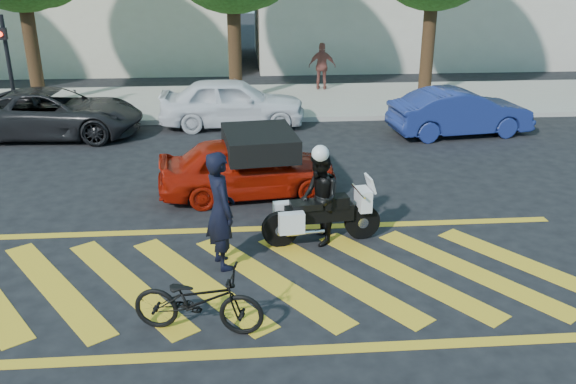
{
  "coord_description": "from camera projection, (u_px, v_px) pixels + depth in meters",
  "views": [
    {
      "loc": [
        0.15,
        -8.48,
        4.84
      ],
      "look_at": [
        0.9,
        1.08,
        1.05
      ],
      "focal_mm": 38.0,
      "sensor_mm": 36.0,
      "label": 1
    }
  ],
  "objects": [
    {
      "name": "ground",
      "position": [
        237.0,
        280.0,
        9.63
      ],
      "size": [
        90.0,
        90.0,
        0.0
      ],
      "primitive_type": "plane",
      "color": "black",
      "rests_on": "ground"
    },
    {
      "name": "sidewalk",
      "position": [
        236.0,
        102.0,
        20.73
      ],
      "size": [
        60.0,
        5.0,
        0.15
      ],
      "primitive_type": "cube",
      "color": "#9E998E",
      "rests_on": "ground"
    },
    {
      "name": "crosswalk",
      "position": [
        234.0,
        280.0,
        9.63
      ],
      "size": [
        12.33,
        4.0,
        0.01
      ],
      "color": "gold",
      "rests_on": "ground"
    },
    {
      "name": "signal_pole",
      "position": [
        8.0,
        61.0,
        17.48
      ],
      "size": [
        0.28,
        0.43,
        3.2
      ],
      "color": "black",
      "rests_on": "ground"
    },
    {
      "name": "officer_bike",
      "position": [
        221.0,
        210.0,
        9.75
      ],
      "size": [
        0.69,
        0.84,
        1.97
      ],
      "primitive_type": "imported",
      "rotation": [
        0.0,
        0.0,
        1.92
      ],
      "color": "black",
      "rests_on": "ground"
    },
    {
      "name": "bicycle",
      "position": [
        198.0,
        300.0,
        8.2
      ],
      "size": [
        1.88,
        0.98,
        0.94
      ],
      "primitive_type": "imported",
      "rotation": [
        0.0,
        0.0,
        1.37
      ],
      "color": "black",
      "rests_on": "ground"
    },
    {
      "name": "police_motorcycle",
      "position": [
        320.0,
        215.0,
        10.72
      ],
      "size": [
        2.15,
        0.76,
        0.95
      ],
      "rotation": [
        0.0,
        0.0,
        0.13
      ],
      "color": "black",
      "rests_on": "ground"
    },
    {
      "name": "officer_moto",
      "position": [
        319.0,
        199.0,
        10.61
      ],
      "size": [
        0.73,
        0.89,
        1.67
      ],
      "primitive_type": "imported",
      "rotation": [
        0.0,
        0.0,
        -1.44
      ],
      "color": "black",
      "rests_on": "ground"
    },
    {
      "name": "red_convertible",
      "position": [
        248.0,
        167.0,
        12.78
      ],
      "size": [
        3.87,
        1.92,
        1.27
      ],
      "primitive_type": "imported",
      "rotation": [
        0.0,
        0.0,
        1.69
      ],
      "color": "#9E1507",
      "rests_on": "ground"
    },
    {
      "name": "parked_mid_left",
      "position": [
        54.0,
        113.0,
        16.91
      ],
      "size": [
        4.92,
        2.46,
        1.34
      ],
      "primitive_type": "imported",
      "rotation": [
        0.0,
        0.0,
        1.52
      ],
      "color": "black",
      "rests_on": "ground"
    },
    {
      "name": "parked_mid_right",
      "position": [
        232.0,
        102.0,
        17.89
      ],
      "size": [
        4.25,
        1.75,
        1.44
      ],
      "primitive_type": "imported",
      "rotation": [
        0.0,
        0.0,
        1.56
      ],
      "color": "white",
      "rests_on": "ground"
    },
    {
      "name": "parked_right",
      "position": [
        460.0,
        112.0,
        17.08
      ],
      "size": [
        4.09,
        1.88,
        1.3
      ],
      "primitive_type": "imported",
      "rotation": [
        0.0,
        0.0,
        1.7
      ],
      "color": "navy",
      "rests_on": "ground"
    },
    {
      "name": "pedestrian_right",
      "position": [
        322.0,
        66.0,
        22.04
      ],
      "size": [
        1.04,
        0.58,
        1.67
      ],
      "primitive_type": "imported",
      "rotation": [
        0.0,
        0.0,
        2.96
      ],
      "color": "#934C43",
      "rests_on": "sidewalk"
    }
  ]
}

